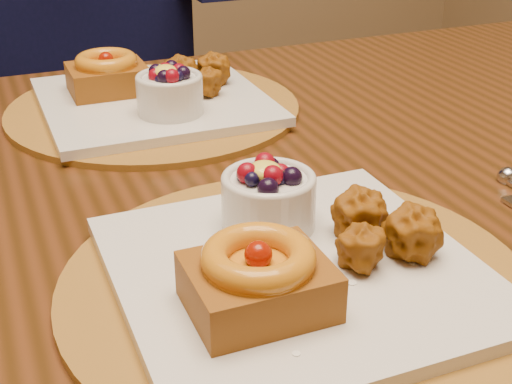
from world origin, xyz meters
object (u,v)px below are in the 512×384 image
Objects in this scene: dining_table at (210,240)px; chair_far at (36,168)px; place_setting_far at (152,97)px; place_setting_near at (292,261)px.

chair_far is at bearing 99.37° from dining_table.
place_setting_far is 0.45× the size of chair_far.
place_setting_near is (-0.00, -0.22, 0.10)m from dining_table.
place_setting_near is 1.04m from chair_far.
chair_far reaches higher than dining_table.
place_setting_far reaches higher than dining_table.
dining_table is at bearing -89.46° from place_setting_far.
place_setting_near and chair_far have the same top height.
place_setting_far is at bearing 90.54° from dining_table.
chair_far is at bearing 97.21° from place_setting_near.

